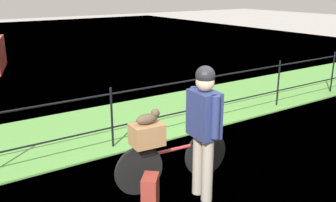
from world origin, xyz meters
The scene contains 9 objects.
ground_plane centered at (0.00, 0.00, 0.00)m, with size 60.00×60.00×0.00m, color #9E9993.
grass_strip centered at (0.00, 3.17, 0.01)m, with size 27.00×2.40×0.03m, color #569342.
harbor_water centered at (0.00, 12.31, 0.00)m, with size 30.00×30.00×0.00m, color #60849E.
iron_fence centered at (0.00, 2.23, 0.60)m, with size 18.04×0.04×1.02m.
bicycle_main centered at (-0.88, 0.70, 0.34)m, with size 1.66×0.23×0.65m.
wooden_crate centered at (-1.25, 0.73, 0.79)m, with size 0.39×0.29×0.28m, color olive.
terrier_dog centered at (-1.22, 0.73, 1.00)m, with size 0.32×0.16×0.18m.
cyclist_person centered at (-0.75, 0.24, 1.00)m, with size 0.29×0.54×1.68m.
backpack_on_paving centered at (-1.41, 0.41, 0.20)m, with size 0.28×0.18×0.40m, color maroon.
Camera 1 is at (-3.51, -3.04, 2.55)m, focal length 40.70 mm.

